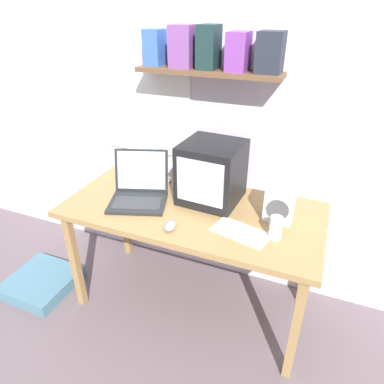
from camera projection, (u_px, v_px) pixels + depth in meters
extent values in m
plane|color=#685A5F|center=(192.00, 300.00, 2.31)|extent=(12.00, 12.00, 0.00)
cube|color=silver|center=(219.00, 91.00, 2.02)|extent=(5.60, 0.06, 2.60)
cube|color=white|center=(145.00, 113.00, 2.23)|extent=(0.64, 0.01, 0.54)
cube|color=brown|center=(208.00, 72.00, 1.87)|extent=(0.82, 0.18, 0.02)
cube|color=#3864B9|center=(155.00, 47.00, 1.95)|extent=(0.10, 0.12, 0.19)
cube|color=#7B478F|center=(183.00, 46.00, 1.87)|extent=(0.13, 0.14, 0.22)
cube|color=#193030|center=(209.00, 47.00, 1.82)|extent=(0.10, 0.15, 0.22)
cube|color=#7E3A98|center=(238.00, 52.00, 1.77)|extent=(0.10, 0.15, 0.19)
cube|color=#242834|center=(270.00, 52.00, 1.72)|extent=(0.13, 0.15, 0.20)
cube|color=#A27C48|center=(192.00, 210.00, 1.96)|extent=(1.46, 0.71, 0.03)
cube|color=#A27C48|center=(75.00, 261.00, 2.13)|extent=(0.04, 0.05, 0.70)
cube|color=#A27C48|center=(295.00, 329.00, 1.68)|extent=(0.04, 0.05, 0.70)
cube|color=#A27C48|center=(125.00, 215.00, 2.60)|extent=(0.04, 0.05, 0.70)
cube|color=#A27C48|center=(308.00, 258.00, 2.15)|extent=(0.04, 0.05, 0.70)
cube|color=black|center=(212.00, 172.00, 1.96)|extent=(0.35, 0.34, 0.35)
cube|color=silver|center=(200.00, 183.00, 1.82)|extent=(0.27, 0.02, 0.25)
cube|color=#232326|center=(138.00, 203.00, 1.98)|extent=(0.39, 0.34, 0.02)
cube|color=#38383A|center=(137.00, 203.00, 1.96)|extent=(0.30, 0.22, 0.00)
cube|color=#232326|center=(141.00, 170.00, 2.06)|extent=(0.33, 0.18, 0.25)
cube|color=#A6D4E4|center=(141.00, 170.00, 2.06)|extent=(0.30, 0.16, 0.22)
cylinder|color=silver|center=(161.00, 180.00, 2.24)|extent=(0.14, 0.14, 0.01)
cylinder|color=silver|center=(160.00, 162.00, 2.18)|extent=(0.02, 0.02, 0.24)
sphere|color=silver|center=(155.00, 148.00, 2.08)|extent=(0.09, 0.09, 0.09)
cylinder|color=white|center=(276.00, 228.00, 1.67)|extent=(0.06, 0.06, 0.12)
cylinder|color=#CC3D47|center=(275.00, 230.00, 1.68)|extent=(0.06, 0.06, 0.08)
cube|color=silver|center=(280.00, 202.00, 1.80)|extent=(0.15, 0.13, 0.21)
cylinder|color=#4C4C51|center=(278.00, 210.00, 1.75)|extent=(0.11, 0.01, 0.11)
ellipsoid|color=gray|center=(170.00, 225.00, 1.77)|extent=(0.08, 0.11, 0.03)
cube|color=silver|center=(241.00, 232.00, 1.74)|extent=(0.32, 0.22, 0.00)
cube|color=silver|center=(135.00, 177.00, 2.29)|extent=(0.27, 0.23, 0.00)
cube|color=teal|center=(42.00, 282.00, 2.40)|extent=(0.43, 0.43, 0.09)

